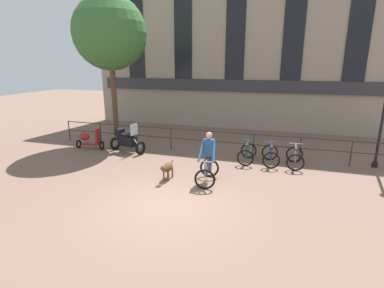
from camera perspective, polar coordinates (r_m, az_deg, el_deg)
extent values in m
plane|color=#7A5B4C|center=(8.80, -5.06, -11.43)|extent=(60.00, 60.00, 0.00)
cylinder|color=#2D2B28|center=(16.68, -22.34, 2.33)|extent=(0.05, 0.05, 1.05)
cylinder|color=#2D2B28|center=(15.56, -17.01, 1.94)|extent=(0.05, 0.05, 1.05)
cylinder|color=#2D2B28|center=(14.59, -10.92, 1.48)|extent=(0.05, 0.05, 1.05)
cylinder|color=#2D2B28|center=(13.81, -4.05, 0.94)|extent=(0.05, 0.05, 1.05)
cylinder|color=#2D2B28|center=(13.25, 3.51, 0.33)|extent=(0.05, 0.05, 1.05)
cylinder|color=#2D2B28|center=(12.95, 11.58, -0.33)|extent=(0.05, 0.05, 1.05)
cylinder|color=#2D2B28|center=(12.91, 19.87, -1.00)|extent=(0.05, 0.05, 1.05)
cylinder|color=#2D2B28|center=(13.14, 28.05, -1.63)|extent=(0.05, 0.05, 1.05)
cylinder|color=#2D2B28|center=(13.13, 3.55, 2.42)|extent=(15.00, 0.04, 0.04)
cylinder|color=#2D2B28|center=(13.24, 3.52, 0.55)|extent=(15.00, 0.04, 0.04)
cube|color=gray|center=(18.50, 8.37, 17.58)|extent=(18.00, 0.60, 9.44)
cube|color=#333338|center=(18.18, 7.91, 10.95)|extent=(17.10, 0.12, 0.70)
cube|color=black|center=(20.24, -10.63, 18.62)|extent=(1.10, 0.06, 5.29)
cube|color=black|center=(18.99, -1.71, 19.09)|extent=(1.10, 0.06, 5.29)
cube|color=black|center=(18.20, 8.25, 19.11)|extent=(1.10, 0.06, 5.29)
cube|color=black|center=(17.94, 18.76, 18.55)|extent=(1.10, 0.06, 5.29)
cube|color=black|center=(18.22, 29.16, 17.41)|extent=(1.10, 0.06, 5.29)
torus|color=black|center=(9.61, 2.44, -6.75)|extent=(0.68, 0.15, 0.68)
torus|color=black|center=(10.63, 3.34, -4.55)|extent=(0.68, 0.15, 0.68)
cylinder|color=#9E998E|center=(9.92, 2.83, -4.56)|extent=(0.09, 0.49, 0.60)
cylinder|color=#9E998E|center=(10.24, 3.10, -4.12)|extent=(0.06, 0.23, 0.52)
cylinder|color=#9E998E|center=(9.93, 2.94, -2.99)|extent=(0.11, 0.66, 0.10)
cylinder|color=#9E998E|center=(10.44, 3.18, -5.09)|extent=(0.08, 0.44, 0.08)
cylinder|color=#9E998E|center=(10.44, 3.27, -3.59)|extent=(0.06, 0.27, 0.47)
cylinder|color=#9E998E|center=(9.61, 2.55, -5.08)|extent=(0.05, 0.23, 0.54)
cylinder|color=#9E998E|center=(9.61, 2.66, -3.40)|extent=(0.48, 0.09, 0.03)
cube|color=black|center=(10.25, 3.20, -2.49)|extent=(0.15, 0.25, 0.05)
cube|color=navy|center=(10.15, 3.23, -0.72)|extent=(0.38, 0.26, 0.60)
sphere|color=tan|center=(10.04, 3.27, 1.70)|extent=(0.22, 0.22, 0.22)
cylinder|color=navy|center=(9.87, 1.75, -1.25)|extent=(0.10, 0.71, 0.60)
cylinder|color=navy|center=(9.82, 4.17, -1.38)|extent=(0.22, 0.71, 0.60)
cylinder|color=navy|center=(10.26, 2.71, -4.23)|extent=(0.17, 0.32, 0.69)
cylinder|color=navy|center=(10.22, 3.49, -3.96)|extent=(0.11, 0.30, 0.58)
ellipsoid|color=brown|center=(10.46, -4.61, -4.41)|extent=(0.28, 0.58, 0.32)
cylinder|color=brown|center=(10.25, -5.10, -4.69)|extent=(0.18, 0.17, 0.18)
sphere|color=brown|center=(10.08, -5.47, -4.65)|extent=(0.20, 0.20, 0.20)
cone|color=brown|center=(10.01, -5.67, -4.90)|extent=(0.11, 0.12, 0.11)
cylinder|color=brown|center=(10.74, -3.91, -3.49)|extent=(0.06, 0.19, 0.12)
cylinder|color=brown|center=(10.42, -5.42, -5.95)|extent=(0.06, 0.06, 0.36)
cylinder|color=brown|center=(10.35, -4.51, -6.07)|extent=(0.06, 0.06, 0.36)
cylinder|color=brown|center=(10.73, -4.65, -5.28)|extent=(0.06, 0.06, 0.36)
cylinder|color=brown|center=(10.67, -3.76, -5.39)|extent=(0.06, 0.06, 0.36)
torus|color=black|center=(13.34, -9.78, -0.73)|extent=(0.26, 0.63, 0.62)
torus|color=black|center=(14.34, -14.40, 0.14)|extent=(0.26, 0.63, 0.62)
cube|color=black|center=(13.77, -12.23, 0.60)|extent=(0.90, 0.58, 0.44)
ellipsoid|color=black|center=(13.58, -11.72, 1.72)|extent=(0.54, 0.42, 0.24)
cube|color=black|center=(13.78, -12.61, 1.74)|extent=(0.61, 0.42, 0.10)
cylinder|color=#B2B2B7|center=(13.41, -10.44, 0.15)|extent=(0.43, 0.16, 0.41)
cube|color=silver|center=(13.35, -10.98, 2.73)|extent=(0.13, 0.44, 0.50)
cube|color=black|center=(13.98, -13.63, 2.26)|extent=(0.39, 0.42, 0.28)
torus|color=black|center=(12.90, 10.76, -1.25)|extent=(0.66, 0.06, 0.66)
torus|color=black|center=(11.90, 10.11, -2.63)|extent=(0.66, 0.06, 0.66)
cylinder|color=#194C2D|center=(12.44, 10.57, -0.74)|extent=(0.03, 0.47, 0.58)
cylinder|color=#194C2D|center=(12.15, 10.36, -1.29)|extent=(0.03, 0.22, 0.51)
cylinder|color=#194C2D|center=(12.28, 10.57, 0.25)|extent=(0.03, 0.63, 0.10)
cylinder|color=#194C2D|center=(12.11, 10.24, -2.45)|extent=(0.03, 0.42, 0.07)
cylinder|color=#194C2D|center=(11.94, 10.23, -1.45)|extent=(0.02, 0.25, 0.46)
cylinder|color=#194C2D|center=(12.74, 10.76, -0.26)|extent=(0.03, 0.21, 0.52)
cylinder|color=#194C2D|center=(12.58, 10.76, 0.75)|extent=(0.48, 0.03, 0.03)
cube|color=black|center=(11.99, 10.36, -0.18)|extent=(0.12, 0.24, 0.05)
torus|color=black|center=(12.83, 14.59, -1.57)|extent=(0.66, 0.13, 0.66)
torus|color=black|center=(11.83, 14.83, -3.02)|extent=(0.66, 0.13, 0.66)
cylinder|color=navy|center=(12.37, 14.76, -1.09)|extent=(0.08, 0.47, 0.58)
cylinder|color=navy|center=(12.08, 14.82, -1.65)|extent=(0.06, 0.22, 0.51)
cylinder|color=navy|center=(12.22, 14.86, -0.10)|extent=(0.10, 0.63, 0.10)
cylinder|color=navy|center=(12.04, 14.78, -2.82)|extent=(0.07, 0.42, 0.07)
cylinder|color=navy|center=(11.87, 14.88, -1.83)|extent=(0.05, 0.25, 0.46)
cylinder|color=navy|center=(12.67, 14.69, -0.58)|extent=(0.05, 0.21, 0.52)
cylinder|color=navy|center=(12.51, 14.79, 0.43)|extent=(0.48, 0.08, 0.03)
cube|color=black|center=(11.92, 14.93, -0.55)|extent=(0.15, 0.25, 0.05)
torus|color=black|center=(12.83, 18.92, -1.91)|extent=(0.66, 0.07, 0.66)
torus|color=black|center=(11.83, 19.08, -3.37)|extent=(0.66, 0.07, 0.66)
cylinder|color=#9E998E|center=(12.37, 19.07, -1.43)|extent=(0.04, 0.47, 0.58)
cylinder|color=#9E998E|center=(12.08, 19.11, -2.00)|extent=(0.04, 0.22, 0.51)
cylinder|color=#9E998E|center=(12.22, 19.19, -0.44)|extent=(0.04, 0.63, 0.10)
cylinder|color=#9E998E|center=(12.04, 19.04, -3.17)|extent=(0.03, 0.42, 0.07)
cylinder|color=#9E998E|center=(11.87, 19.16, -2.18)|extent=(0.03, 0.25, 0.46)
cylinder|color=#9E998E|center=(12.67, 19.03, -0.93)|extent=(0.03, 0.21, 0.52)
cylinder|color=#9E998E|center=(12.51, 19.15, 0.08)|extent=(0.48, 0.04, 0.03)
cube|color=black|center=(11.92, 19.24, -0.90)|extent=(0.12, 0.24, 0.05)
torus|color=black|center=(14.57, -16.80, -0.25)|extent=(0.12, 0.41, 0.40)
torus|color=black|center=(15.18, -20.77, 0.01)|extent=(0.12, 0.41, 0.40)
cube|color=maroon|center=(14.85, -18.84, 0.03)|extent=(0.69, 0.34, 0.08)
cube|color=maroon|center=(14.55, -17.54, 1.31)|extent=(0.13, 0.33, 0.72)
ellipsoid|color=maroon|center=(14.91, -19.82, 1.35)|extent=(0.55, 0.35, 0.36)
cylinder|color=black|center=(13.68, 31.46, -3.35)|extent=(0.22, 0.22, 0.20)
cylinder|color=black|center=(13.26, 32.63, 4.71)|extent=(0.10, 0.10, 4.12)
cylinder|color=brown|center=(15.78, -14.58, 8.36)|extent=(0.26, 0.26, 4.33)
sphere|color=#386B33|center=(15.73, -15.39, 19.75)|extent=(3.53, 3.53, 3.53)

